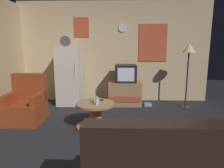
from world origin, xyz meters
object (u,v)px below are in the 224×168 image
object	(u,v)px
remote_control	(99,100)
tv_stand	(125,93)
fridge	(69,76)
coffee_table	(95,115)
armchair	(27,105)
wine_glass	(97,101)
mug_ceramic_white	(95,100)
standing_lamp	(189,53)
crt_tv	(126,73)
mug_ceramic_tan	(98,100)
book_stack	(148,105)

from	to	relation	value
remote_control	tv_stand	bearing A→B (deg)	43.21
fridge	coffee_table	size ratio (longest dim) A/B	2.46
fridge	armchair	world-z (taller)	fridge
wine_glass	mug_ceramic_white	distance (m)	0.17
standing_lamp	crt_tv	bearing A→B (deg)	172.23
fridge	armchair	distance (m)	1.46
crt_tv	standing_lamp	world-z (taller)	standing_lamp
wine_glass	mug_ceramic_white	world-z (taller)	wine_glass
crt_tv	standing_lamp	xyz separation A→B (m)	(1.50, -0.20, 0.53)
standing_lamp	fridge	bearing A→B (deg)	175.42
wine_glass	mug_ceramic_white	xyz separation A→B (m)	(-0.05, 0.16, -0.03)
coffee_table	mug_ceramic_tan	size ratio (longest dim) A/B	8.00
mug_ceramic_tan	crt_tv	bearing A→B (deg)	69.07
wine_glass	mug_ceramic_tan	world-z (taller)	wine_glass
mug_ceramic_white	coffee_table	bearing A→B (deg)	-84.18
crt_tv	book_stack	world-z (taller)	crt_tv
tv_stand	standing_lamp	world-z (taller)	standing_lamp
crt_tv	book_stack	distance (m)	0.99
mug_ceramic_white	book_stack	size ratio (longest dim) A/B	0.48
tv_stand	wine_glass	world-z (taller)	wine_glass
mug_ceramic_tan	wine_glass	bearing A→B (deg)	-91.12
crt_tv	remote_control	distance (m)	1.50
remote_control	armchair	size ratio (longest dim) A/B	0.16
crt_tv	standing_lamp	distance (m)	1.60
mug_ceramic_white	armchair	bearing A→B (deg)	171.19
tv_stand	armchair	xyz separation A→B (m)	(-2.03, -1.24, 0.03)
fridge	wine_glass	xyz separation A→B (m)	(0.89, -1.66, -0.20)
remote_control	armchair	bearing A→B (deg)	150.79
crt_tv	wine_glass	xyz separation A→B (m)	(-0.57, -1.62, -0.28)
coffee_table	book_stack	xyz separation A→B (m)	(1.20, 1.40, -0.20)
tv_stand	crt_tv	bearing A→B (deg)	-4.17
fridge	remote_control	distance (m)	1.68
standing_lamp	remote_control	xyz separation A→B (m)	(-2.05, -1.14, -0.87)
armchair	mug_ceramic_white	bearing A→B (deg)	-8.81
fridge	armchair	xyz separation A→B (m)	(-0.58, -1.27, -0.42)
armchair	crt_tv	bearing A→B (deg)	31.16
fridge	tv_stand	xyz separation A→B (m)	(1.45, -0.03, -0.45)
wine_glass	tv_stand	bearing A→B (deg)	70.93
fridge	wine_glass	size ratio (longest dim) A/B	11.80
fridge	remote_control	size ratio (longest dim) A/B	11.80
remote_control	fridge	bearing A→B (deg)	98.43
tv_stand	book_stack	size ratio (longest dim) A/B	4.44
armchair	mug_ceramic_tan	bearing A→B (deg)	-9.90
crt_tv	coffee_table	distance (m)	1.74
standing_lamp	book_stack	xyz separation A→B (m)	(-0.92, 0.09, -1.32)
mug_ceramic_tan	remote_control	distance (m)	0.15
tv_stand	standing_lamp	distance (m)	1.86
tv_stand	book_stack	bearing A→B (deg)	-10.88
crt_tv	wine_glass	world-z (taller)	crt_tv
fridge	coffee_table	distance (m)	1.83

